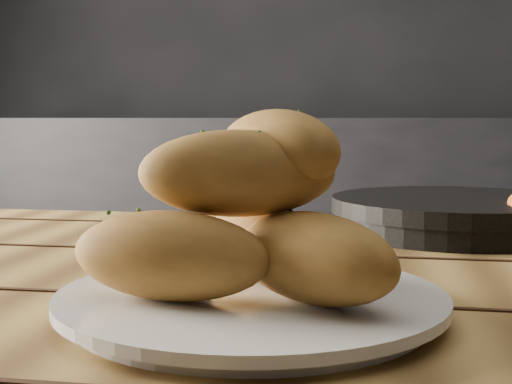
{
  "coord_description": "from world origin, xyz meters",
  "views": [
    {
      "loc": [
        0.09,
        -1.04,
        0.89
      ],
      "look_at": [
        -0.0,
        -0.51,
        0.84
      ],
      "focal_mm": 50.0,
      "sensor_mm": 36.0,
      "label": 1
    }
  ],
  "objects_px": {
    "plate": "(251,303)",
    "bread_rolls": "(250,215)",
    "table": "(274,377)",
    "skillet": "(457,214)"
  },
  "relations": [
    {
      "from": "plate",
      "to": "bread_rolls",
      "type": "bearing_deg",
      "value": 117.07
    },
    {
      "from": "skillet",
      "to": "bread_rolls",
      "type": "bearing_deg",
      "value": -114.18
    },
    {
      "from": "bread_rolls",
      "to": "table",
      "type": "bearing_deg",
      "value": 90.88
    },
    {
      "from": "plate",
      "to": "bread_rolls",
      "type": "relative_size",
      "value": 1.13
    },
    {
      "from": "table",
      "to": "plate",
      "type": "relative_size",
      "value": 5.45
    },
    {
      "from": "table",
      "to": "skillet",
      "type": "xyz_separation_m",
      "value": [
        0.2,
        0.29,
        0.12
      ]
    },
    {
      "from": "bread_rolls",
      "to": "skillet",
      "type": "relative_size",
      "value": 0.59
    },
    {
      "from": "plate",
      "to": "bread_rolls",
      "type": "xyz_separation_m",
      "value": [
        -0.0,
        0.0,
        0.06
      ]
    },
    {
      "from": "bread_rolls",
      "to": "plate",
      "type": "bearing_deg",
      "value": -62.93
    },
    {
      "from": "plate",
      "to": "table",
      "type": "bearing_deg",
      "value": 91.46
    }
  ]
}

